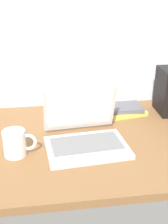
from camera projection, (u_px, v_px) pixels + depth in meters
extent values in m
cube|color=brown|center=(84.00, 142.00, 1.23)|extent=(1.60, 0.76, 0.03)
cube|color=silver|center=(88.00, 147.00, 1.14)|extent=(0.33, 0.25, 0.02)
cube|color=slate|center=(87.00, 143.00, 1.15)|extent=(0.28, 0.16, 0.00)
cube|color=silver|center=(80.00, 109.00, 1.22)|extent=(0.30, 0.09, 0.19)
cube|color=white|center=(80.00, 109.00, 1.22)|extent=(0.27, 0.07, 0.17)
cylinder|color=white|center=(15.00, 143.00, 1.09)|extent=(0.08, 0.08, 0.10)
torus|color=white|center=(28.00, 142.00, 1.10)|extent=(0.07, 0.01, 0.07)
cube|color=#D8BF4C|center=(123.00, 111.00, 1.46)|extent=(0.22, 0.17, 0.02)
cube|color=#595960|center=(123.00, 108.00, 1.45)|extent=(0.18, 0.13, 0.02)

